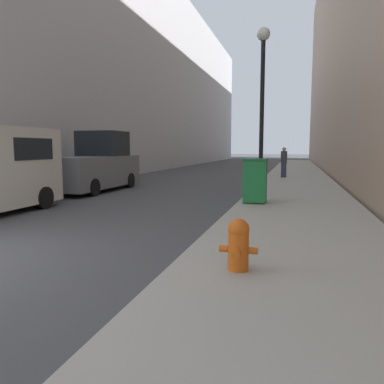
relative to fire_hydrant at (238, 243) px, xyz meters
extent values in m
cube|color=#9E998E|center=(0.81, 17.09, -0.43)|extent=(3.52, 60.00, 0.13)
cube|color=#BCBCC1|center=(-15.34, 25.09, 7.24)|extent=(12.00, 60.00, 15.47)
cylinder|color=#D15614|center=(0.00, 0.00, -0.11)|extent=(0.27, 0.27, 0.50)
sphere|color=#D15614|center=(0.00, 0.00, 0.19)|extent=(0.29, 0.29, 0.29)
cylinder|color=#D15614|center=(0.00, 0.00, 0.27)|extent=(0.08, 0.08, 0.06)
cylinder|color=#D15614|center=(0.00, -0.19, -0.09)|extent=(0.11, 0.12, 0.11)
cylinder|color=#D15614|center=(-0.20, 0.00, -0.09)|extent=(0.12, 0.09, 0.09)
cylinder|color=#D15614|center=(0.20, 0.00, -0.09)|extent=(0.12, 0.09, 0.09)
cube|color=#1E7538|center=(-0.43, 6.26, 0.26)|extent=(0.65, 0.62, 1.19)
cube|color=#16572A|center=(-0.43, 6.26, 0.90)|extent=(0.67, 0.64, 0.08)
cylinder|color=black|center=(-0.71, 6.52, -0.28)|extent=(0.05, 0.16, 0.16)
cylinder|color=black|center=(-0.16, 6.52, -0.28)|extent=(0.05, 0.16, 0.16)
cylinder|color=black|center=(-0.53, 9.13, -0.24)|extent=(0.29, 0.29, 0.25)
cylinder|color=black|center=(-0.53, 9.13, 2.35)|extent=(0.15, 0.15, 5.43)
sphere|color=silver|center=(-0.53, 9.13, 5.25)|extent=(0.47, 0.47, 0.47)
cube|color=black|center=(-7.24, 3.93, 1.22)|extent=(2.11, 1.56, 0.59)
cylinder|color=black|center=(-6.26, 4.31, -0.17)|extent=(0.24, 0.64, 0.64)
cube|color=slate|center=(-7.24, 8.76, 0.30)|extent=(1.91, 4.99, 1.23)
cube|color=black|center=(-7.24, 9.63, 1.43)|extent=(1.76, 1.60, 1.04)
cylinder|color=black|center=(-8.12, 10.31, -0.17)|extent=(0.24, 0.64, 0.64)
cylinder|color=black|center=(-6.35, 10.31, -0.17)|extent=(0.24, 0.64, 0.64)
cylinder|color=black|center=(-8.12, 7.22, -0.17)|extent=(0.24, 0.64, 0.64)
cylinder|color=black|center=(-6.35, 7.22, -0.17)|extent=(0.24, 0.64, 0.64)
cube|color=#2D3347|center=(0.08, 16.39, 0.04)|extent=(0.28, 0.20, 0.80)
cube|color=#333338|center=(0.08, 16.39, 0.75)|extent=(0.33, 0.20, 0.63)
sphere|color=tan|center=(0.08, 16.39, 1.18)|extent=(0.22, 0.22, 0.22)
camera|label=1|loc=(0.69, -4.82, 1.26)|focal=35.00mm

